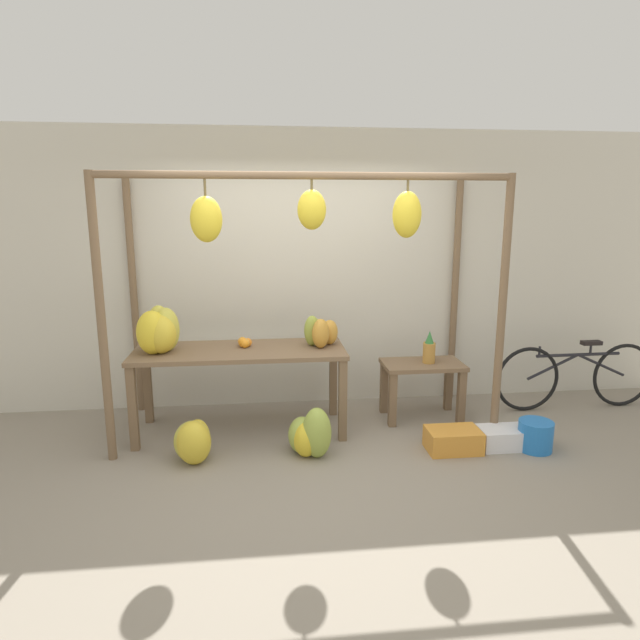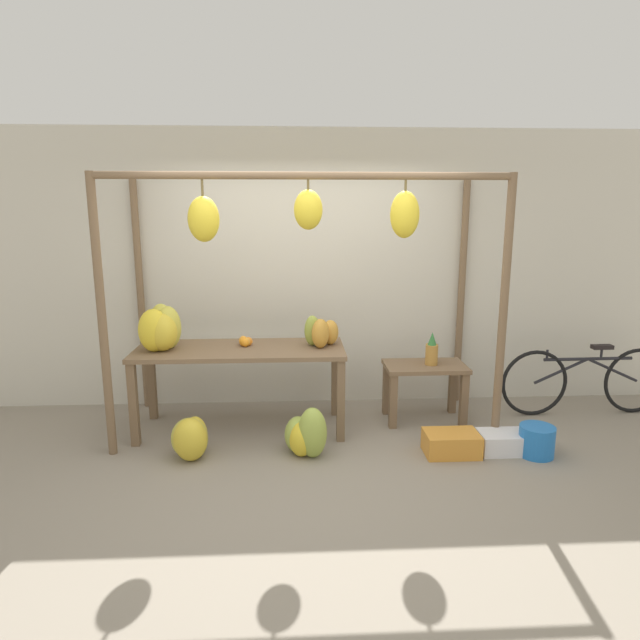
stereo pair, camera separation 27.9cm
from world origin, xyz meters
name	(u,v)px [view 1 (the left image)]	position (x,y,z in m)	size (l,w,h in m)	color
ground_plane	(315,470)	(0.00, 0.00, 0.00)	(20.00, 20.00, 0.00)	gray
shop_wall_back	(299,270)	(0.00, 1.58, 1.40)	(8.00, 0.08, 2.80)	beige
stall_awning	(306,252)	(-0.01, 0.61, 1.66)	(3.34, 1.26, 2.30)	brown
display_table_main	(240,360)	(-0.59, 0.83, 0.68)	(1.89, 0.72, 0.78)	brown
display_table_side	(422,376)	(1.15, 0.96, 0.42)	(0.77, 0.46, 0.56)	brown
banana_pile_on_table	(159,332)	(-1.29, 0.81, 0.97)	(0.43, 0.46, 0.41)	gold
orange_pile	(245,343)	(-0.55, 0.90, 0.82)	(0.13, 0.16, 0.09)	orange
pineapple_cluster	(429,350)	(1.21, 0.96, 0.69)	(0.12, 0.14, 0.32)	#B27F38
banana_pile_ground_left	(195,441)	(-0.95, 0.26, 0.17)	(0.34, 0.41, 0.36)	gold
banana_pile_ground_right	(309,435)	(-0.02, 0.26, 0.18)	(0.40, 0.39, 0.43)	#9EB247
fruit_crate_white	(453,440)	(1.20, 0.21, 0.10)	(0.45, 0.29, 0.19)	orange
blue_bucket	(535,435)	(1.91, 0.15, 0.13)	(0.29, 0.29, 0.26)	blue
parked_bicycle	(576,375)	(2.79, 1.03, 0.35)	(1.72, 0.08, 0.71)	black
papaya_pile	(320,332)	(0.14, 0.87, 0.91)	(0.35, 0.35, 0.28)	gold
fruit_crate_purple	(502,438)	(1.65, 0.23, 0.09)	(0.40, 0.26, 0.17)	silver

